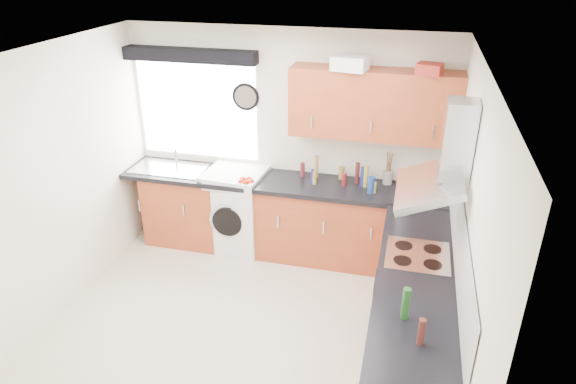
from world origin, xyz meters
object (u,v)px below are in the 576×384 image
(upper_cabinets, at_px, (374,104))
(washing_machine, at_px, (237,209))
(oven, at_px, (411,303))
(extractor_hood, at_px, (444,162))

(upper_cabinets, bearing_deg, washing_machine, -175.95)
(oven, distance_m, washing_machine, 2.37)
(oven, bearing_deg, washing_machine, 149.02)
(extractor_hood, relative_size, upper_cabinets, 0.46)
(oven, height_order, upper_cabinets, upper_cabinets)
(oven, relative_size, washing_machine, 0.89)
(washing_machine, bearing_deg, extractor_hood, -25.53)
(extractor_hood, distance_m, upper_cabinets, 1.48)
(oven, xyz_separation_m, extractor_hood, (0.10, -0.00, 1.34))
(oven, bearing_deg, upper_cabinets, 112.54)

